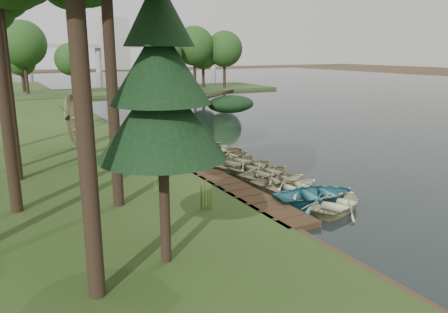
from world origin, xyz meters
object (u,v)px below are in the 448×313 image
rowboat_1 (316,193)px  stored_rowboat (76,142)px  rowboat_0 (338,202)px  rowboat_2 (294,185)px  pine_tree (161,89)px  boardwalk (210,176)px

rowboat_1 → stored_rowboat: (-7.63, 15.70, 0.21)m
rowboat_0 → rowboat_1: size_ratio=0.85×
rowboat_2 → pine_tree: pine_tree is taller
rowboat_0 → stored_rowboat: stored_rowboat is taller
rowboat_2 → rowboat_0: bearing=174.1°
boardwalk → rowboat_1: 6.16m
stored_rowboat → pine_tree: size_ratio=0.43×
rowboat_2 → pine_tree: (-8.31, -4.34, 5.30)m
pine_tree → rowboat_2: bearing=27.6°
rowboat_0 → pine_tree: bearing=74.9°
stored_rowboat → boardwalk: bearing=-116.3°
rowboat_0 → stored_rowboat: size_ratio=0.94×
rowboat_0 → rowboat_1: rowboat_1 is taller
stored_rowboat → pine_tree: 18.98m
boardwalk → rowboat_2: 4.68m
rowboat_0 → rowboat_2: bearing=-22.7°
boardwalk → rowboat_1: size_ratio=4.03×
rowboat_2 → stored_rowboat: 15.95m
rowboat_0 → stored_rowboat: 18.63m
rowboat_0 → rowboat_1: bearing=-16.0°
boardwalk → rowboat_0: size_ratio=4.74×
stored_rowboat → pine_tree: pine_tree is taller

